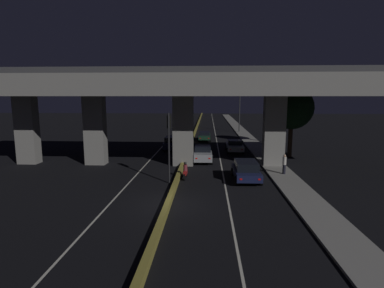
{
  "coord_description": "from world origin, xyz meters",
  "views": [
    {
      "loc": [
        2.37,
        -17.49,
        6.59
      ],
      "look_at": [
        0.54,
        16.47,
        1.17
      ],
      "focal_mm": 28.0,
      "sensor_mm": 36.0,
      "label": 1
    }
  ],
  "objects_px": {
    "car_grey_second_oncoming": "(180,133)",
    "car_dark_green_fourth": "(205,136)",
    "street_lamp": "(238,106)",
    "car_dark_blue_lead": "(246,170)",
    "motorcycle_red_filtering_near": "(185,171)",
    "traffic_light_left_of_median": "(169,136)",
    "pedestrian_on_sidewalk": "(284,164)",
    "car_silver_third": "(235,146)",
    "car_dark_blue_lead_oncoming": "(171,143)",
    "car_silver_second": "(203,153)"
  },
  "relations": [
    {
      "from": "car_grey_second_oncoming",
      "to": "car_dark_green_fourth",
      "type": "bearing_deg",
      "value": 52.53
    },
    {
      "from": "street_lamp",
      "to": "car_dark_green_fourth",
      "type": "xyz_separation_m",
      "value": [
        -5.92,
        -11.01,
        -4.22
      ]
    },
    {
      "from": "car_dark_blue_lead",
      "to": "motorcycle_red_filtering_near",
      "type": "xyz_separation_m",
      "value": [
        -4.85,
        0.31,
        -0.24
      ]
    },
    {
      "from": "traffic_light_left_of_median",
      "to": "car_grey_second_oncoming",
      "type": "distance_m",
      "value": 25.54
    },
    {
      "from": "traffic_light_left_of_median",
      "to": "motorcycle_red_filtering_near",
      "type": "distance_m",
      "value": 3.52
    },
    {
      "from": "traffic_light_left_of_median",
      "to": "pedestrian_on_sidewalk",
      "type": "height_order",
      "value": "traffic_light_left_of_median"
    },
    {
      "from": "car_dark_blue_lead",
      "to": "car_silver_third",
      "type": "distance_m",
      "value": 12.54
    },
    {
      "from": "car_dark_blue_lead_oncoming",
      "to": "car_silver_second",
      "type": "bearing_deg",
      "value": 30.36
    },
    {
      "from": "car_dark_blue_lead_oncoming",
      "to": "car_dark_green_fourth",
      "type": "bearing_deg",
      "value": 152.32
    },
    {
      "from": "car_dark_green_fourth",
      "to": "car_dark_blue_lead_oncoming",
      "type": "relative_size",
      "value": 1.03
    },
    {
      "from": "car_dark_blue_lead",
      "to": "car_grey_second_oncoming",
      "type": "xyz_separation_m",
      "value": [
        -7.55,
        24.31,
        -0.11
      ]
    },
    {
      "from": "pedestrian_on_sidewalk",
      "to": "motorcycle_red_filtering_near",
      "type": "bearing_deg",
      "value": -170.73
    },
    {
      "from": "car_dark_green_fourth",
      "to": "pedestrian_on_sidewalk",
      "type": "distance_m",
      "value": 21.03
    },
    {
      "from": "car_dark_green_fourth",
      "to": "motorcycle_red_filtering_near",
      "type": "distance_m",
      "value": 21.23
    },
    {
      "from": "traffic_light_left_of_median",
      "to": "car_grey_second_oncoming",
      "type": "height_order",
      "value": "traffic_light_left_of_median"
    },
    {
      "from": "car_silver_second",
      "to": "motorcycle_red_filtering_near",
      "type": "bearing_deg",
      "value": 167.2
    },
    {
      "from": "pedestrian_on_sidewalk",
      "to": "car_grey_second_oncoming",
      "type": "bearing_deg",
      "value": 115.74
    },
    {
      "from": "car_dark_green_fourth",
      "to": "pedestrian_on_sidewalk",
      "type": "height_order",
      "value": "pedestrian_on_sidewalk"
    },
    {
      "from": "car_silver_third",
      "to": "pedestrian_on_sidewalk",
      "type": "height_order",
      "value": "pedestrian_on_sidewalk"
    },
    {
      "from": "car_silver_third",
      "to": "car_dark_green_fourth",
      "type": "bearing_deg",
      "value": 22.32
    },
    {
      "from": "street_lamp",
      "to": "car_silver_second",
      "type": "relative_size",
      "value": 1.85
    },
    {
      "from": "motorcycle_red_filtering_near",
      "to": "pedestrian_on_sidewalk",
      "type": "height_order",
      "value": "pedestrian_on_sidewalk"
    },
    {
      "from": "traffic_light_left_of_median",
      "to": "street_lamp",
      "type": "relative_size",
      "value": 0.65
    },
    {
      "from": "car_grey_second_oncoming",
      "to": "pedestrian_on_sidewalk",
      "type": "bearing_deg",
      "value": 23.35
    },
    {
      "from": "car_dark_blue_lead_oncoming",
      "to": "car_grey_second_oncoming",
      "type": "xyz_separation_m",
      "value": [
        0.03,
        10.85,
        -0.14
      ]
    },
    {
      "from": "car_silver_second",
      "to": "pedestrian_on_sidewalk",
      "type": "height_order",
      "value": "pedestrian_on_sidewalk"
    },
    {
      "from": "street_lamp",
      "to": "car_grey_second_oncoming",
      "type": "xyz_separation_m",
      "value": [
        -9.92,
        -8.2,
        -4.21
      ]
    },
    {
      "from": "traffic_light_left_of_median",
      "to": "car_silver_second",
      "type": "distance_m",
      "value": 8.72
    },
    {
      "from": "car_grey_second_oncoming",
      "to": "car_dark_blue_lead",
      "type": "bearing_deg",
      "value": 14.86
    },
    {
      "from": "car_dark_blue_lead",
      "to": "motorcycle_red_filtering_near",
      "type": "relative_size",
      "value": 2.33
    },
    {
      "from": "car_silver_third",
      "to": "car_dark_blue_lead_oncoming",
      "type": "xyz_separation_m",
      "value": [
        -7.75,
        0.92,
        0.13
      ]
    },
    {
      "from": "car_grey_second_oncoming",
      "to": "car_silver_third",
      "type": "bearing_deg",
      "value": 30.88
    },
    {
      "from": "street_lamp",
      "to": "car_dark_blue_lead",
      "type": "relative_size",
      "value": 2.03
    },
    {
      "from": "traffic_light_left_of_median",
      "to": "car_silver_third",
      "type": "bearing_deg",
      "value": 65.6
    },
    {
      "from": "car_grey_second_oncoming",
      "to": "pedestrian_on_sidewalk",
      "type": "height_order",
      "value": "pedestrian_on_sidewalk"
    },
    {
      "from": "car_silver_second",
      "to": "car_dark_blue_lead_oncoming",
      "type": "height_order",
      "value": "car_dark_blue_lead_oncoming"
    },
    {
      "from": "car_dark_blue_lead",
      "to": "car_silver_second",
      "type": "bearing_deg",
      "value": 26.19
    },
    {
      "from": "car_dark_blue_lead",
      "to": "car_dark_blue_lead_oncoming",
      "type": "xyz_separation_m",
      "value": [
        -7.58,
        13.46,
        0.03
      ]
    },
    {
      "from": "traffic_light_left_of_median",
      "to": "pedestrian_on_sidewalk",
      "type": "relative_size",
      "value": 3.23
    },
    {
      "from": "car_dark_green_fourth",
      "to": "motorcycle_red_filtering_near",
      "type": "height_order",
      "value": "motorcycle_red_filtering_near"
    },
    {
      "from": "street_lamp",
      "to": "car_dark_green_fourth",
      "type": "relative_size",
      "value": 1.92
    },
    {
      "from": "traffic_light_left_of_median",
      "to": "pedestrian_on_sidewalk",
      "type": "bearing_deg",
      "value": 15.87
    },
    {
      "from": "car_silver_third",
      "to": "motorcycle_red_filtering_near",
      "type": "bearing_deg",
      "value": 157.48
    },
    {
      "from": "traffic_light_left_of_median",
      "to": "car_dark_blue_lead",
      "type": "xyz_separation_m",
      "value": [
        5.97,
        1.01,
        -2.83
      ]
    },
    {
      "from": "street_lamp",
      "to": "car_silver_third",
      "type": "xyz_separation_m",
      "value": [
        -2.2,
        -19.97,
        -4.2
      ]
    },
    {
      "from": "car_dark_green_fourth",
      "to": "car_dark_blue_lead",
      "type": "bearing_deg",
      "value": -170.61
    },
    {
      "from": "street_lamp",
      "to": "car_dark_green_fourth",
      "type": "distance_m",
      "value": 13.19
    },
    {
      "from": "car_dark_green_fourth",
      "to": "traffic_light_left_of_median",
      "type": "bearing_deg",
      "value": 173.87
    },
    {
      "from": "car_dark_blue_lead",
      "to": "car_dark_green_fourth",
      "type": "height_order",
      "value": "car_dark_blue_lead"
    },
    {
      "from": "car_dark_green_fourth",
      "to": "pedestrian_on_sidewalk",
      "type": "relative_size",
      "value": 2.61
    }
  ]
}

